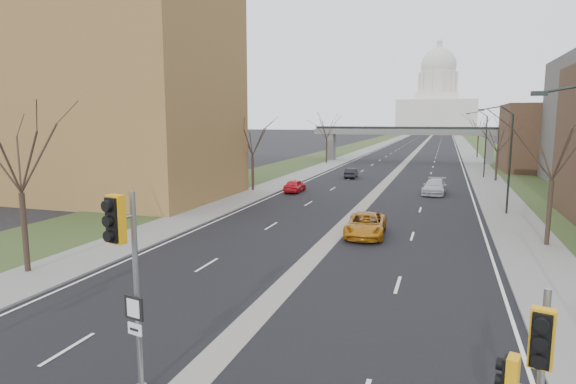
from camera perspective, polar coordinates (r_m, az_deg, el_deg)
The scene contains 24 objects.
road_surface at distance 160.54m, azimuth 15.76°, elevation 5.51°, with size 20.00×600.00×0.01m, color black.
median_strip at distance 160.54m, azimuth 15.76°, elevation 5.51°, with size 1.20×600.00×0.02m, color gray.
sidewalk_right at distance 160.47m, azimuth 20.06°, elevation 5.33°, with size 4.00×600.00×0.12m, color gray.
sidewalk_left at distance 161.49m, azimuth 11.48°, elevation 5.69°, with size 4.00×600.00×0.12m, color gray.
grass_verge_right at distance 160.78m, azimuth 22.20°, elevation 5.22°, with size 8.00×600.00×0.10m, color #30411E.
grass_verge_left at distance 162.30m, azimuth 9.37°, elevation 5.76°, with size 8.00×600.00×0.10m, color #30411E.
apartment_building at distance 52.02m, azimuth -21.52°, elevation 11.63°, with size 25.00×16.00×22.00m, color olive.
commercial_block_far at distance 81.67m, azimuth 28.98°, elevation 5.62°, with size 14.00×14.00×10.00m, color brown.
pedestrian_bridge at distance 90.51m, azimuth 13.89°, elevation 6.52°, with size 34.00×3.00×6.45m.
capitol at distance 330.46m, azimuth 17.23°, elevation 10.09°, with size 48.00×42.00×55.75m.
streetlight_mid at distance 42.42m, azimuth 23.93°, elevation 6.84°, with size 2.61×0.20×8.70m.
streetlight_far at distance 68.34m, azimuth 21.81°, elevation 7.34°, with size 2.61×0.20×8.70m.
tree_left_a at distance 26.95m, azimuth -29.43°, elevation 5.21°, with size 7.20×7.20×9.40m.
tree_left_b at distance 52.15m, azimuth -4.26°, elevation 6.93°, with size 6.75×6.75×8.81m.
tree_left_c at distance 84.57m, azimuth 4.62°, elevation 8.10°, with size 7.65×7.65×9.99m.
tree_right_a at distance 32.81m, azimuth 29.10°, elevation 5.64°, with size 7.20×7.20×9.40m.
tree_right_b at distance 65.52m, azimuth 23.68°, elevation 6.21°, with size 6.30×6.30×8.22m.
tree_right_c at distance 105.39m, azimuth 21.70°, elevation 7.62°, with size 7.65×7.65×9.99m.
signal_pole_median at distance 13.66m, azimuth -18.69°, elevation -7.40°, with size 0.72×0.97×5.81m.
signal_pole_right at distance 10.18m, azimuth 26.62°, elevation -19.12°, with size 0.80×1.03×4.77m.
car_left_near at distance 51.56m, azimuth 0.82°, elevation 0.77°, with size 1.65×4.10×1.40m, color red.
car_left_far at distance 64.69m, azimuth 7.49°, elevation 2.25°, with size 1.38×3.95×1.30m, color black.
car_right_near at distance 32.59m, azimuth 9.20°, elevation -3.85°, with size 2.50×5.42×1.51m, color #B46D13.
car_right_mid at distance 52.36m, azimuth 16.99°, elevation 0.61°, with size 2.20×5.41×1.57m, color #AFB0B7.
Camera 1 is at (6.85, -10.21, 7.70)m, focal length 30.00 mm.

